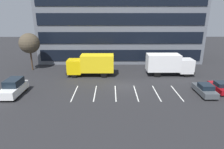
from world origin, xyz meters
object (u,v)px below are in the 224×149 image
(sedan_charcoal, at_px, (205,90))
(suv_white, at_px, (14,87))
(sedan_maroon, at_px, (220,87))
(box_truck_yellow_all, at_px, (92,64))
(bare_tree, at_px, (29,43))
(box_truck_white, at_px, (169,63))

(sedan_charcoal, bearing_deg, suv_white, 179.81)
(sedan_maroon, xyz_separation_m, sedan_charcoal, (-2.64, -1.04, 0.05))
(box_truck_yellow_all, bearing_deg, sedan_maroon, -21.12)
(sedan_maroon, height_order, bare_tree, bare_tree)
(suv_white, bearing_deg, box_truck_white, 20.11)
(box_truck_yellow_all, distance_m, sedan_charcoal, 17.82)
(box_truck_yellow_all, distance_m, suv_white, 12.54)
(box_truck_yellow_all, relative_size, bare_tree, 1.15)
(suv_white, xyz_separation_m, sedan_maroon, (27.97, 0.96, -0.38))
(suv_white, xyz_separation_m, sedan_charcoal, (25.33, -0.08, -0.32))
(suv_white, height_order, bare_tree, bare_tree)
(box_truck_white, xyz_separation_m, box_truck_yellow_all, (-13.27, -0.28, -0.02))
(suv_white, height_order, sedan_maroon, suv_white)
(box_truck_white, bearing_deg, box_truck_yellow_all, -178.80)
(suv_white, relative_size, bare_tree, 0.69)
(box_truck_white, relative_size, suv_white, 1.67)
(box_truck_white, bearing_deg, sedan_charcoal, -73.38)
(suv_white, height_order, sedan_charcoal, suv_white)
(box_truck_white, height_order, suv_white, box_truck_white)
(box_truck_yellow_all, xyz_separation_m, sedan_maroon, (18.42, -7.11, -1.40))
(box_truck_white, distance_m, box_truck_yellow_all, 13.27)
(box_truck_yellow_all, bearing_deg, sedan_charcoal, -27.33)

